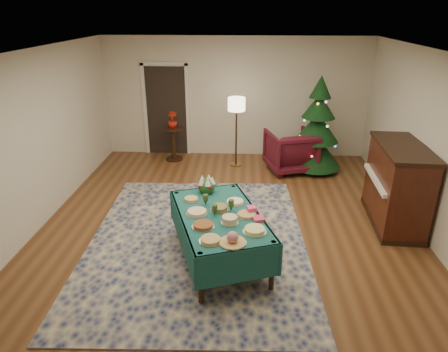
# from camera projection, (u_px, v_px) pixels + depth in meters

# --- Properties ---
(room_shell) EXTENTS (7.00, 7.00, 7.00)m
(room_shell) POSITION_uv_depth(u_px,v_px,m) (229.00, 148.00, 5.87)
(room_shell) COLOR #593319
(room_shell) RESTS_ON ground
(doorway) EXTENTS (1.08, 0.04, 2.16)m
(doorway) POSITION_uv_depth(u_px,v_px,m) (166.00, 108.00, 9.25)
(doorway) COLOR black
(doorway) RESTS_ON ground
(rug) EXTENTS (3.35, 4.31, 0.02)m
(rug) POSITION_uv_depth(u_px,v_px,m) (198.00, 240.00, 6.03)
(rug) COLOR navy
(rug) RESTS_ON ground
(buffet_table) EXTENTS (1.59, 2.06, 0.71)m
(buffet_table) POSITION_uv_depth(u_px,v_px,m) (219.00, 224.00, 5.38)
(buffet_table) COLOR black
(buffet_table) RESTS_ON ground
(platter_0) EXTENTS (0.28, 0.28, 0.04)m
(platter_0) POSITION_uv_depth(u_px,v_px,m) (210.00, 240.00, 4.70)
(platter_0) COLOR silver
(platter_0) RESTS_ON buffet_table
(platter_1) EXTENTS (0.33, 0.33, 0.15)m
(platter_1) POSITION_uv_depth(u_px,v_px,m) (233.00, 239.00, 4.65)
(platter_1) COLOR silver
(platter_1) RESTS_ON buffet_table
(platter_2) EXTENTS (0.30, 0.30, 0.06)m
(platter_2) POSITION_uv_depth(u_px,v_px,m) (255.00, 230.00, 4.89)
(platter_2) COLOR silver
(platter_2) RESTS_ON buffet_table
(platter_3) EXTENTS (0.29, 0.29, 0.05)m
(platter_3) POSITION_uv_depth(u_px,v_px,m) (203.00, 225.00, 5.01)
(platter_3) COLOR silver
(platter_3) RESTS_ON buffet_table
(platter_4) EXTENTS (0.23, 0.23, 0.10)m
(platter_4) POSITION_uv_depth(u_px,v_px,m) (230.00, 220.00, 5.09)
(platter_4) COLOR silver
(platter_4) RESTS_ON buffet_table
(platter_5) EXTENTS (0.28, 0.28, 0.04)m
(platter_5) POSITION_uv_depth(u_px,v_px,m) (247.00, 215.00, 5.28)
(platter_5) COLOR silver
(platter_5) RESTS_ON buffet_table
(platter_6) EXTENTS (0.30, 0.30, 0.05)m
(platter_6) POSITION_uv_depth(u_px,v_px,m) (197.00, 212.00, 5.33)
(platter_6) COLOR silver
(platter_6) RESTS_ON buffet_table
(platter_7) EXTENTS (0.25, 0.25, 0.07)m
(platter_7) POSITION_uv_depth(u_px,v_px,m) (219.00, 208.00, 5.41)
(platter_7) COLOR silver
(platter_7) RESTS_ON buffet_table
(platter_8) EXTENTS (0.27, 0.27, 0.04)m
(platter_8) POSITION_uv_depth(u_px,v_px,m) (235.00, 202.00, 5.63)
(platter_8) COLOR silver
(platter_8) RESTS_ON buffet_table
(platter_9) EXTENTS (0.22, 0.22, 0.04)m
(platter_9) POSITION_uv_depth(u_px,v_px,m) (191.00, 199.00, 5.71)
(platter_9) COLOR silver
(platter_9) RESTS_ON buffet_table
(goblet_0) EXTENTS (0.08, 0.08, 0.17)m
(goblet_0) POSITION_uv_depth(u_px,v_px,m) (206.00, 200.00, 5.53)
(goblet_0) COLOR #2D471E
(goblet_0) RESTS_ON buffet_table
(goblet_1) EXTENTS (0.08, 0.08, 0.17)m
(goblet_1) POSITION_uv_depth(u_px,v_px,m) (231.00, 205.00, 5.38)
(goblet_1) COLOR #2D471E
(goblet_1) RESTS_ON buffet_table
(goblet_2) EXTENTS (0.08, 0.08, 0.17)m
(goblet_2) POSITION_uv_depth(u_px,v_px,m) (215.00, 210.00, 5.25)
(goblet_2) COLOR #2D471E
(goblet_2) RESTS_ON buffet_table
(napkin_stack) EXTENTS (0.18, 0.18, 0.04)m
(napkin_stack) POSITION_uv_depth(u_px,v_px,m) (258.00, 219.00, 5.18)
(napkin_stack) COLOR #D53B56
(napkin_stack) RESTS_ON buffet_table
(gift_box) EXTENTS (0.14, 0.14, 0.09)m
(gift_box) POSITION_uv_depth(u_px,v_px,m) (251.00, 210.00, 5.34)
(gift_box) COLOR #F24385
(gift_box) RESTS_ON buffet_table
(centerpiece) EXTENTS (0.25, 0.26, 0.29)m
(centerpiece) POSITION_uv_depth(u_px,v_px,m) (207.00, 185.00, 5.90)
(centerpiece) COLOR #1E4C1E
(centerpiece) RESTS_ON buffet_table
(armchair) EXTENTS (1.14, 1.10, 0.96)m
(armchair) POSITION_uv_depth(u_px,v_px,m) (291.00, 149.00, 8.46)
(armchair) COLOR #4D101D
(armchair) RESTS_ON ground
(floor_lamp) EXTENTS (0.37, 0.37, 1.52)m
(floor_lamp) POSITION_uv_depth(u_px,v_px,m) (237.00, 108.00, 8.42)
(floor_lamp) COLOR #A57F3F
(floor_lamp) RESTS_ON ground
(side_table) EXTENTS (0.42, 0.42, 0.76)m
(side_table) POSITION_uv_depth(u_px,v_px,m) (174.00, 144.00, 9.11)
(side_table) COLOR black
(side_table) RESTS_ON ground
(potted_plant) EXTENTS (0.21, 0.37, 0.21)m
(potted_plant) POSITION_uv_depth(u_px,v_px,m) (172.00, 123.00, 8.91)
(potted_plant) COLOR #AC1A0C
(potted_plant) RESTS_ON side_table
(christmas_tree) EXTENTS (1.26, 1.26, 2.02)m
(christmas_tree) POSITION_uv_depth(u_px,v_px,m) (317.00, 129.00, 8.32)
(christmas_tree) COLOR black
(christmas_tree) RESTS_ON ground
(piano) EXTENTS (0.80, 1.56, 1.32)m
(piano) POSITION_uv_depth(u_px,v_px,m) (397.00, 186.00, 6.32)
(piano) COLOR black
(piano) RESTS_ON ground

